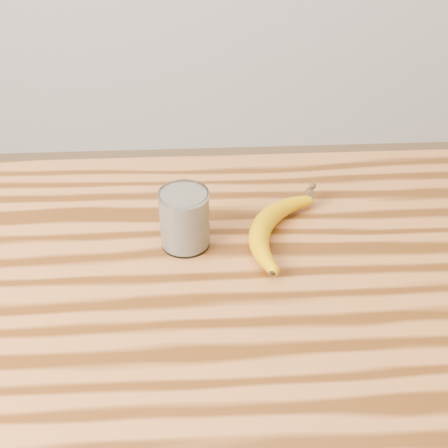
{
  "coord_description": "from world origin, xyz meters",
  "views": [
    {
      "loc": [
        0.1,
        -0.65,
        1.52
      ],
      "look_at": [
        0.14,
        0.14,
        0.93
      ],
      "focal_mm": 50.0,
      "sensor_mm": 36.0,
      "label": 1
    }
  ],
  "objects": [
    {
      "name": "table",
      "position": [
        0.0,
        0.0,
        0.77
      ],
      "size": [
        1.2,
        0.8,
        0.9
      ],
      "color": "#B56A2F",
      "rests_on": "ground"
    },
    {
      "name": "banana",
      "position": [
        0.2,
        0.14,
        0.92
      ],
      "size": [
        0.22,
        0.31,
        0.04
      ],
      "primitive_type": null,
      "rotation": [
        0.0,
        0.0,
        -0.42
      ],
      "color": "#D49300",
      "rests_on": "table"
    },
    {
      "name": "smoothie_glass",
      "position": [
        0.08,
        0.13,
        0.95
      ],
      "size": [
        0.08,
        0.08,
        0.1
      ],
      "color": "white",
      "rests_on": "table"
    }
  ]
}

